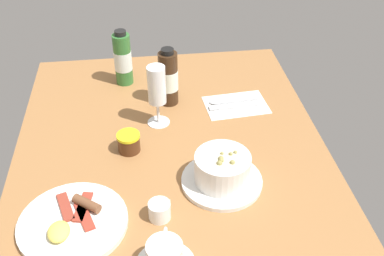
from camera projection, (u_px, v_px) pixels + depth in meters
The scene contains 9 objects.
ground_plane at pixel (172, 157), 122.98cm from camera, with size 110.00×84.00×3.00cm, color #9E6B3D.
porridge_bowl at pixel (222, 170), 110.40cm from camera, with size 20.00×20.00×9.15cm.
cutlery_setting at pixel (235, 104), 139.95cm from camera, with size 14.68×19.86×0.90cm.
creamer_jug at pixel (160, 210), 102.61cm from camera, with size 5.06×6.09×5.05cm.
wine_glass at pixel (157, 88), 125.89cm from camera, with size 6.48×6.48×18.37cm.
jam_jar at pixel (129, 142), 121.31cm from camera, with size 6.22×6.22×5.33cm.
sauce_bottle_brown at pixel (168, 78), 136.42cm from camera, with size 5.90×5.90×18.22cm.
sauce_bottle_green at pixel (123, 59), 145.76cm from camera, with size 5.67×5.67×18.37cm.
breakfast_plate at pixel (73, 222), 101.53cm from camera, with size 24.49×24.49×3.70cm.
Camera 1 is at (-93.32, 6.18, 78.91)cm, focal length 42.72 mm.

